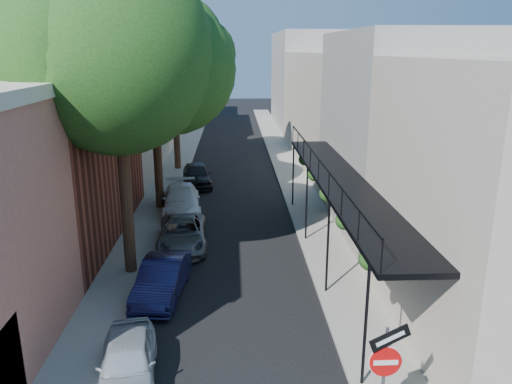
{
  "coord_description": "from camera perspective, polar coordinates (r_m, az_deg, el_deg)",
  "views": [
    {
      "loc": [
        0.14,
        -7.61,
        8.21
      ],
      "look_at": [
        1.01,
        11.23,
        2.8
      ],
      "focal_mm": 35.0,
      "sensor_mm": 36.0,
      "label": 1
    }
  ],
  "objects": [
    {
      "name": "parked_car_e",
      "position": [
        31.21,
        -6.77,
        1.97
      ],
      "size": [
        2.21,
        4.3,
        1.4
      ],
      "primitive_type": "imported",
      "rotation": [
        0.0,
        0.0,
        0.14
      ],
      "color": "black",
      "rests_on": "ground"
    },
    {
      "name": "sidewalk_right",
      "position": [
        38.68,
        3.16,
        3.81
      ],
      "size": [
        2.0,
        64.0,
        0.12
      ],
      "primitive_type": "cube",
      "color": "gray",
      "rests_on": "ground"
    },
    {
      "name": "buildings_left",
      "position": [
        37.72,
        -17.41,
        10.31
      ],
      "size": [
        10.1,
        59.1,
        12.0
      ],
      "color": "tan",
      "rests_on": "ground"
    },
    {
      "name": "sign_post",
      "position": [
        10.99,
        14.56,
        -18.73
      ],
      "size": [
        0.89,
        0.17,
        2.99
      ],
      "color": "#595B60",
      "rests_on": "ground"
    },
    {
      "name": "parked_car_d",
      "position": [
        26.19,
        -8.53,
        -0.89
      ],
      "size": [
        2.39,
        4.85,
        1.36
      ],
      "primitive_type": "imported",
      "rotation": [
        0.0,
        0.0,
        0.11
      ],
      "color": "white",
      "rests_on": "ground"
    },
    {
      "name": "sidewalk_left",
      "position": [
        38.71,
        -8.74,
        3.66
      ],
      "size": [
        2.0,
        64.0,
        0.12
      ],
      "primitive_type": "cube",
      "color": "gray",
      "rests_on": "ground"
    },
    {
      "name": "oak_far",
      "position": [
        35.05,
        -8.7,
        15.91
      ],
      "size": [
        7.7,
        7.0,
        11.9
      ],
      "color": "#342215",
      "rests_on": "ground"
    },
    {
      "name": "buildings_right",
      "position": [
        38.32,
        10.9,
        10.05
      ],
      "size": [
        9.8,
        55.0,
        10.0
      ],
      "color": "#BFB29E",
      "rests_on": "ground"
    },
    {
      "name": "oak_mid",
      "position": [
        26.11,
        -10.76,
        13.2
      ],
      "size": [
        6.6,
        6.0,
        10.2
      ],
      "color": "#342215",
      "rests_on": "ground"
    },
    {
      "name": "road_surface",
      "position": [
        38.49,
        -2.79,
        3.68
      ],
      "size": [
        6.0,
        64.0,
        0.01
      ],
      "primitive_type": "cube",
      "color": "black",
      "rests_on": "ground"
    },
    {
      "name": "parked_car_c",
      "position": [
        21.62,
        -8.42,
        -4.76
      ],
      "size": [
        2.27,
        4.47,
        1.21
      ],
      "primitive_type": "imported",
      "rotation": [
        0.0,
        0.0,
        0.06
      ],
      "color": "slate",
      "rests_on": "ground"
    },
    {
      "name": "oak_near",
      "position": [
        18.21,
        -14.21,
        14.5
      ],
      "size": [
        7.48,
        6.8,
        11.42
      ],
      "color": "#342215",
      "rests_on": "ground"
    },
    {
      "name": "parked_car_a",
      "position": [
        13.7,
        -14.47,
        -18.29
      ],
      "size": [
        1.89,
        3.7,
        1.21
      ],
      "primitive_type": "imported",
      "rotation": [
        0.0,
        0.0,
        0.13
      ],
      "color": "#AFB9C2",
      "rests_on": "ground"
    },
    {
      "name": "parked_car_b",
      "position": [
        17.6,
        -10.7,
        -9.75
      ],
      "size": [
        1.73,
        4.01,
        1.28
      ],
      "primitive_type": "imported",
      "rotation": [
        0.0,
        0.0,
        -0.1
      ],
      "color": "#121239",
      "rests_on": "ground"
    }
  ]
}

